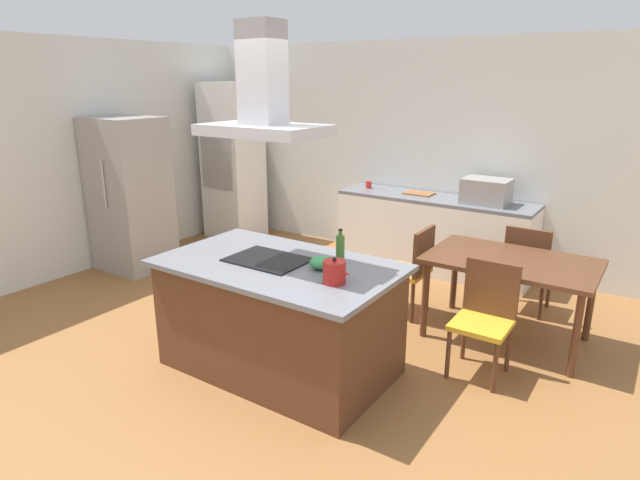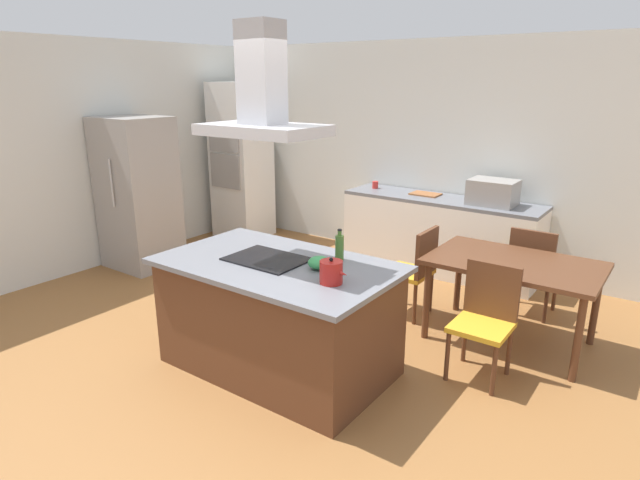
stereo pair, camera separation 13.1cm
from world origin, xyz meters
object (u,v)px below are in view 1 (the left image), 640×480
object	(u,v)px
refrigerator	(130,195)
coffee_mug_red	(369,185)
dining_table	(511,268)
chair_facing_island	(485,312)
cooktop	(268,260)
olive_oil_bottle	(340,247)
tea_kettle	(335,272)
chair_facing_back_wall	(528,264)
cutting_board	(419,193)
range_hood	(263,100)
countertop_microwave	(486,191)
chair_at_left_end	(413,266)
mixing_bowl	(321,263)
wall_oven_stack	(233,161)

from	to	relation	value
refrigerator	coffee_mug_red	bearing A→B (deg)	42.81
dining_table	chair_facing_island	bearing A→B (deg)	-90.00
cooktop	dining_table	size ratio (longest dim) A/B	0.43
coffee_mug_red	olive_oil_bottle	bearing A→B (deg)	-65.52
tea_kettle	coffee_mug_red	size ratio (longest dim) A/B	2.35
chair_facing_back_wall	refrigerator	bearing A→B (deg)	-163.57
cutting_board	range_hood	xyz separation A→B (m)	(0.03, -2.93, 1.19)
olive_oil_bottle	tea_kettle	bearing A→B (deg)	-62.72
countertop_microwave	refrigerator	world-z (taller)	refrigerator
olive_oil_bottle	countertop_microwave	size ratio (longest dim) A/B	0.49
chair_at_left_end	cooktop	bearing A→B (deg)	-109.32
mixing_bowl	chair_facing_island	bearing A→B (deg)	38.25
mixing_bowl	range_hood	size ratio (longest dim) A/B	0.19
wall_oven_stack	chair_at_left_end	xyz separation A→B (m)	(3.34, -1.11, -0.59)
cooktop	range_hood	bearing A→B (deg)	0.00
range_hood	refrigerator	bearing A→B (deg)	162.24
olive_oil_bottle	range_hood	distance (m)	1.23
olive_oil_bottle	cutting_board	bearing A→B (deg)	100.62
cooktop	chair_facing_island	distance (m)	1.74
chair_facing_island	chair_facing_back_wall	world-z (taller)	same
chair_facing_island	chair_facing_back_wall	distance (m)	1.33
wall_oven_stack	coffee_mug_red	bearing A→B (deg)	7.49
countertop_microwave	refrigerator	distance (m)	4.16
countertop_microwave	chair_facing_back_wall	size ratio (longest dim) A/B	0.56
tea_kettle	chair_facing_back_wall	size ratio (longest dim) A/B	0.24
countertop_microwave	chair_at_left_end	size ratio (longest dim) A/B	0.56
mixing_bowl	refrigerator	size ratio (longest dim) A/B	0.09
chair_at_left_end	chair_facing_back_wall	distance (m)	1.13
countertop_microwave	cutting_board	bearing A→B (deg)	176.53
wall_oven_stack	dining_table	xyz separation A→B (m)	(4.25, -1.11, -0.43)
dining_table	wall_oven_stack	bearing A→B (deg)	165.37
mixing_bowl	cutting_board	distance (m)	2.90
range_hood	tea_kettle	bearing A→B (deg)	-9.23
wall_oven_stack	chair_at_left_end	size ratio (longest dim) A/B	2.47
refrigerator	range_hood	bearing A→B (deg)	-17.76
tea_kettle	chair_facing_back_wall	world-z (taller)	tea_kettle
tea_kettle	chair_facing_back_wall	bearing A→B (deg)	71.50
olive_oil_bottle	chair_facing_back_wall	bearing A→B (deg)	61.90
mixing_bowl	coffee_mug_red	bearing A→B (deg)	112.36
cutting_board	dining_table	bearing A→B (deg)	-43.15
mixing_bowl	range_hood	distance (m)	1.24
olive_oil_bottle	refrigerator	world-z (taller)	refrigerator
olive_oil_bottle	wall_oven_stack	distance (m)	4.00
cooktop	wall_oven_stack	size ratio (longest dim) A/B	0.27
cutting_board	refrigerator	bearing A→B (deg)	-144.81
chair_facing_island	cutting_board	bearing A→B (deg)	125.84
countertop_microwave	wall_oven_stack	distance (m)	3.60
chair_facing_island	tea_kettle	bearing A→B (deg)	-128.25
refrigerator	chair_facing_back_wall	size ratio (longest dim) A/B	2.04
olive_oil_bottle	chair_facing_island	world-z (taller)	olive_oil_bottle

